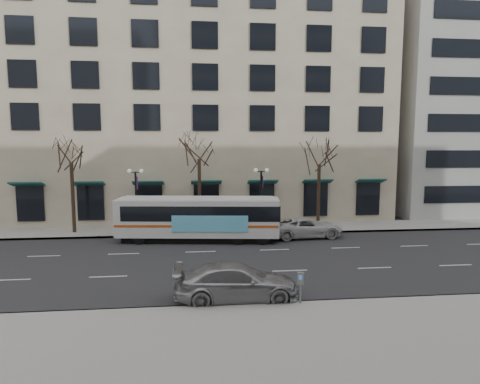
{
  "coord_description": "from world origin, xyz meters",
  "views": [
    {
      "loc": [
        -0.1,
        -23.88,
        7.05
      ],
      "look_at": [
        2.63,
        2.15,
        4.0
      ],
      "focal_mm": 30.0,
      "sensor_mm": 36.0,
      "label": 1
    }
  ],
  "objects": [
    {
      "name": "sidewalk_far",
      "position": [
        5.0,
        9.0,
        0.07
      ],
      "size": [
        80.0,
        4.0,
        0.15
      ],
      "primitive_type": "cube",
      "color": "gray",
      "rests_on": "ground"
    },
    {
      "name": "building_hotel",
      "position": [
        -2.0,
        21.0,
        12.0
      ],
      "size": [
        40.0,
        20.0,
        24.0
      ],
      "primitive_type": "cube",
      "color": "tan",
      "rests_on": "ground"
    },
    {
      "name": "pay_station",
      "position": [
        4.31,
        -7.3,
        1.16
      ],
      "size": [
        0.35,
        0.29,
        1.39
      ],
      "rotation": [
        0.0,
        0.0,
        -0.37
      ],
      "color": "slate",
      "rests_on": "sidewalk_near"
    },
    {
      "name": "building_office",
      "position": [
        32.0,
        21.0,
        17.5
      ],
      "size": [
        25.0,
        20.0,
        35.0
      ],
      "primitive_type": "cube",
      "color": "#999993",
      "rests_on": "ground"
    },
    {
      "name": "lamp_post_left",
      "position": [
        -4.99,
        8.2,
        2.94
      ],
      "size": [
        1.22,
        0.45,
        5.21
      ],
      "color": "black",
      "rests_on": "ground"
    },
    {
      "name": "tree_far_right",
      "position": [
        10.0,
        8.8,
        6.42
      ],
      "size": [
        3.6,
        3.6,
        8.06
      ],
      "color": "black",
      "rests_on": "ground"
    },
    {
      "name": "white_pickup",
      "position": [
        8.17,
        5.77,
        0.76
      ],
      "size": [
        5.67,
        2.96,
        1.52
      ],
      "primitive_type": "imported",
      "rotation": [
        0.0,
        0.0,
        1.65
      ],
      "color": "silver",
      "rests_on": "ground"
    },
    {
      "name": "silver_car",
      "position": [
        1.6,
        -6.2,
        0.83
      ],
      "size": [
        5.73,
        2.36,
        1.66
      ],
      "primitive_type": "imported",
      "rotation": [
        0.0,
        0.0,
        1.56
      ],
      "color": "#9D9EA4",
      "rests_on": "ground"
    },
    {
      "name": "lamp_post_right",
      "position": [
        5.01,
        8.2,
        2.94
      ],
      "size": [
        1.22,
        0.45,
        5.21
      ],
      "color": "black",
      "rests_on": "ground"
    },
    {
      "name": "tree_far_mid",
      "position": [
        0.0,
        8.8,
        6.91
      ],
      "size": [
        3.6,
        3.6,
        8.55
      ],
      "color": "black",
      "rests_on": "ground"
    },
    {
      "name": "tree_far_left",
      "position": [
        -10.0,
        8.8,
        6.7
      ],
      "size": [
        3.6,
        3.6,
        8.34
      ],
      "color": "black",
      "rests_on": "ground"
    },
    {
      "name": "city_bus",
      "position": [
        -0.05,
        5.49,
        1.76
      ],
      "size": [
        12.13,
        4.0,
        3.23
      ],
      "rotation": [
        0.0,
        0.0,
        -0.12
      ],
      "color": "silver",
      "rests_on": "ground"
    },
    {
      "name": "ground",
      "position": [
        0.0,
        0.0,
        0.0
      ],
      "size": [
        160.0,
        160.0,
        0.0
      ],
      "primitive_type": "plane",
      "color": "black",
      "rests_on": "ground"
    }
  ]
}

